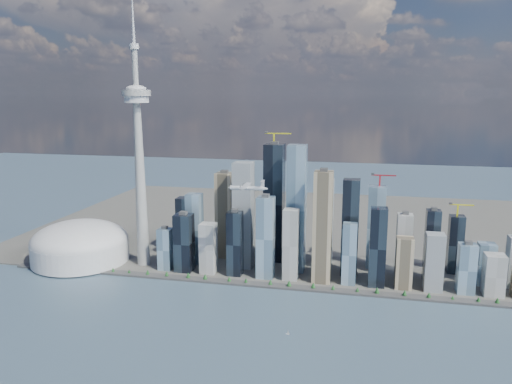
% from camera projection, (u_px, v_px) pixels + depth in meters
% --- Properties ---
extents(ground, '(4000.00, 4000.00, 0.00)m').
position_uv_depth(ground, '(250.00, 355.00, 686.54)').
color(ground, '#34475C').
rests_on(ground, ground).
extents(seawall, '(1100.00, 22.00, 4.00)m').
position_uv_depth(seawall, '(280.00, 286.00, 925.72)').
color(seawall, '#383838').
rests_on(seawall, ground).
extents(land, '(1400.00, 900.00, 3.00)m').
position_uv_depth(land, '(308.00, 225.00, 1357.05)').
color(land, '#4C4C47').
rests_on(land, ground).
extents(shoreline_trees, '(960.53, 7.20, 8.80)m').
position_uv_depth(shoreline_trees, '(280.00, 283.00, 924.41)').
color(shoreline_trees, '#3F2D1E').
rests_on(shoreline_trees, seawall).
extents(skyscraper_cluster, '(736.00, 142.00, 274.67)m').
position_uv_depth(skyscraper_cluster, '(318.00, 232.00, 980.18)').
color(skyscraper_cluster, black).
rests_on(skyscraper_cluster, land).
extents(needle_tower, '(56.00, 56.00, 550.50)m').
position_uv_depth(needle_tower, '(139.00, 153.00, 1000.64)').
color(needle_tower, gray).
rests_on(needle_tower, land).
extents(dome_stadium, '(200.00, 200.00, 86.00)m').
position_uv_depth(dome_stadium, '(80.00, 244.00, 1058.57)').
color(dome_stadium, silver).
rests_on(dome_stadium, land).
extents(airplane, '(70.93, 62.64, 17.32)m').
position_uv_depth(airplane, '(248.00, 188.00, 865.02)').
color(airplane, silver).
rests_on(airplane, ground).
extents(sailboat_west, '(6.12, 3.28, 8.57)m').
position_uv_depth(sailboat_west, '(288.00, 333.00, 744.68)').
color(sailboat_west, white).
rests_on(sailboat_west, ground).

